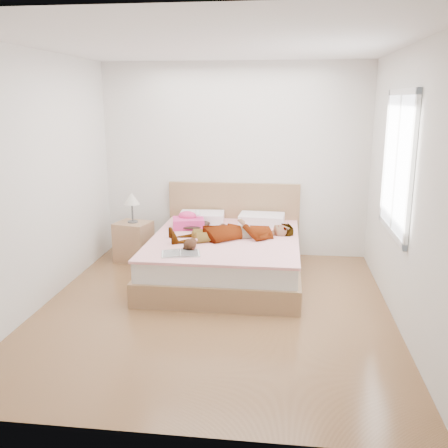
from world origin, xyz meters
name	(u,v)px	position (x,y,z in m)	size (l,w,h in m)	color
ground	(214,309)	(0.00, 0.00, 0.00)	(4.00, 4.00, 0.00)	#53351A
woman	(234,229)	(0.10, 0.96, 0.62)	(0.58, 1.54, 0.21)	white
hair	(193,224)	(-0.47, 1.41, 0.55)	(0.42, 0.52, 0.08)	black
phone	(198,213)	(-0.40, 1.36, 0.71)	(0.05, 0.10, 0.01)	silver
room_shell	(397,164)	(1.77, 0.30, 1.50)	(4.00, 4.00, 4.00)	white
bed	(226,254)	(0.00, 1.04, 0.28)	(1.80, 2.08, 1.00)	olive
towel	(188,221)	(-0.53, 1.36, 0.59)	(0.45, 0.39, 0.21)	#FF458B
magazine	(181,253)	(-0.39, 0.23, 0.52)	(0.45, 0.35, 0.02)	white
coffee_mug	(217,238)	(-0.07, 0.75, 0.55)	(0.11, 0.08, 0.08)	silver
plush_toy	(190,244)	(-0.32, 0.41, 0.57)	(0.16, 0.22, 0.12)	black
nightstand	(134,238)	(-1.30, 1.48, 0.31)	(0.51, 0.47, 0.93)	olive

